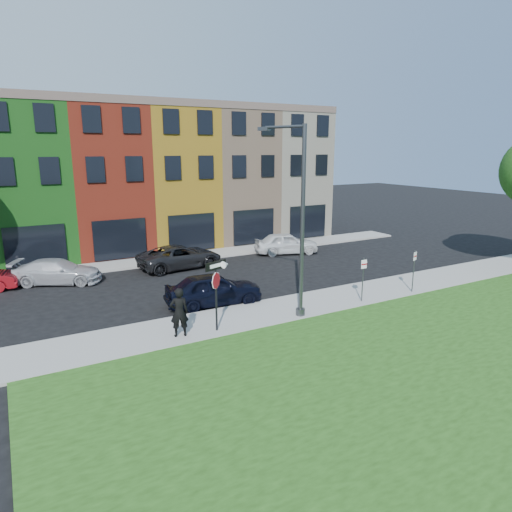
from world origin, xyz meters
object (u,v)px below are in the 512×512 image
stop_sign (216,282)px  street_lamp (298,223)px  man (179,312)px  sedan_near (214,289)px

stop_sign → street_lamp: street_lamp is taller
man → sedan_near: (2.80, 3.03, -0.32)m
sedan_near → street_lamp: bearing=-135.6°
man → street_lamp: (5.36, -0.21, 3.12)m
stop_sign → man: stop_sign is taller
man → sedan_near: 4.14m
stop_sign → sedan_near: stop_sign is taller
stop_sign → sedan_near: 3.74m
stop_sign → sedan_near: size_ratio=0.61×
stop_sign → man: size_ratio=1.47×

